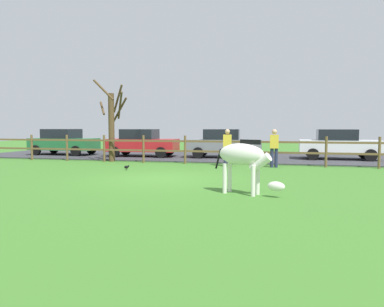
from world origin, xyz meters
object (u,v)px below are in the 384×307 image
zebra (244,158)px  parked_car_green (64,142)px  parked_car_grey (224,143)px  parked_car_white (338,144)px  visitor_right_of_tree (274,146)px  bare_tree (112,122)px  parked_car_red (142,143)px  crow_on_grass (127,167)px  visitor_left_of_tree (227,146)px

zebra → parked_car_green: bearing=139.5°
parked_car_grey → zebra: bearing=-78.2°
parked_car_white → visitor_right_of_tree: visitor_right_of_tree is taller
visitor_right_of_tree → bare_tree: bearing=174.1°
zebra → visitor_right_of_tree: (0.59, 6.62, -0.02)m
bare_tree → parked_car_grey: bearing=31.3°
parked_car_grey → parked_car_red: 4.72m
bare_tree → parked_car_grey: 6.15m
bare_tree → crow_on_grass: size_ratio=18.86×
bare_tree → parked_car_white: (11.13, 3.47, -1.12)m
crow_on_grass → visitor_right_of_tree: 6.27m
parked_car_grey → parked_car_red: same height
crow_on_grass → parked_car_white: parked_car_white is taller
crow_on_grass → parked_car_red: 6.36m
zebra → parked_car_grey: bearing=101.8°
visitor_left_of_tree → visitor_right_of_tree: bearing=2.3°
parked_car_grey → visitor_left_of_tree: bearing=-78.9°
bare_tree → visitor_right_of_tree: 8.08m
visitor_left_of_tree → visitor_right_of_tree: 2.01m
bare_tree → parked_car_white: 11.71m
visitor_right_of_tree → parked_car_red: bearing=154.4°
parked_car_grey → crow_on_grass: bearing=-114.4°
parked_car_red → parked_car_white: bearing=3.7°
visitor_right_of_tree → parked_car_green: bearing=163.8°
zebra → crow_on_grass: bearing=141.0°
bare_tree → visitor_left_of_tree: 6.12m
parked_car_red → crow_on_grass: bearing=-73.6°
bare_tree → parked_car_white: bare_tree is taller
bare_tree → visitor_left_of_tree: bare_tree is taller
zebra → parked_car_white: bearing=71.0°
bare_tree → parked_car_red: (0.47, 2.77, -1.12)m
visitor_left_of_tree → zebra: bearing=-77.8°
bare_tree → visitor_right_of_tree: bare_tree is taller
crow_on_grass → parked_car_green: 9.25m
zebra → parked_car_grey: 10.81m
parked_car_white → parked_car_green: same height
zebra → crow_on_grass: zebra is taller
crow_on_grass → visitor_left_of_tree: bearing=32.8°
zebra → parked_car_red: (-6.91, 10.22, -0.08)m
bare_tree → parked_car_green: bearing=148.6°
bare_tree → zebra: bearing=-45.3°
visitor_left_of_tree → visitor_right_of_tree: size_ratio=1.00×
parked_car_red → visitor_left_of_tree: 6.61m
parked_car_red → parked_car_white: same height
parked_car_grey → parked_car_red: size_ratio=1.01×
parked_car_red → bare_tree: bearing=-99.5°
visitor_right_of_tree → crow_on_grass: bearing=-156.6°
zebra → bare_tree: bearing=134.7°
crow_on_grass → visitor_left_of_tree: size_ratio=0.13×
parked_car_white → parked_car_green: (-15.77, -0.63, 0.00)m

